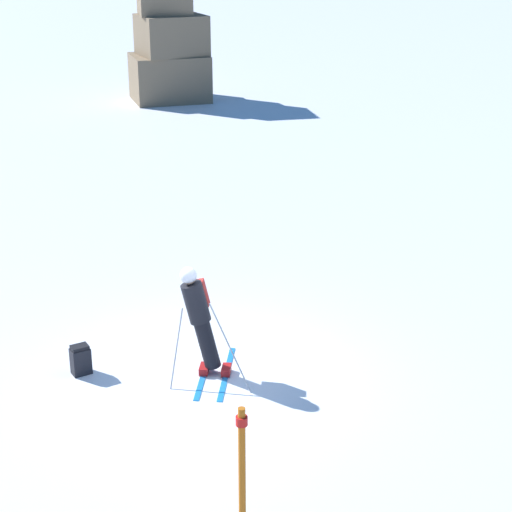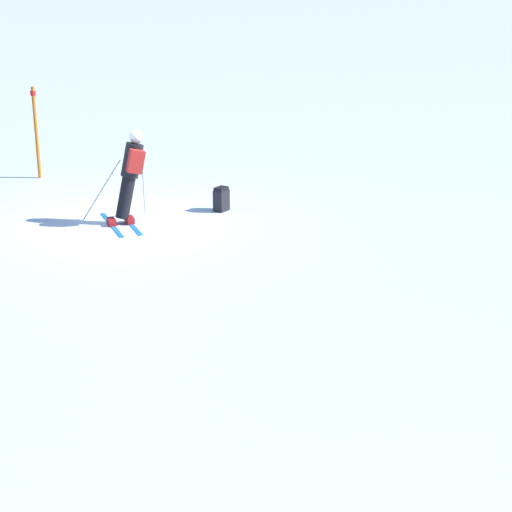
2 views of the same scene
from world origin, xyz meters
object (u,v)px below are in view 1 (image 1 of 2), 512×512
object	(u,v)px
skier	(200,314)
rock_pillar	(169,46)
trail_marker	(242,487)
spare_backpack	(81,360)

from	to	relation	value
skier	rock_pillar	size ratio (longest dim) A/B	0.36
rock_pillar	trail_marker	bearing A→B (deg)	-100.13
rock_pillar	spare_backpack	distance (m)	22.58
spare_backpack	trail_marker	size ratio (longest dim) A/B	0.23
rock_pillar	trail_marker	size ratio (longest dim) A/B	2.41
skier	spare_backpack	xyz separation A→B (m)	(-1.85, 0.52, -0.79)
spare_backpack	trail_marker	world-z (taller)	trail_marker
skier	trail_marker	bearing A→B (deg)	-75.71
skier	trail_marker	world-z (taller)	trail_marker
spare_backpack	skier	bearing A→B (deg)	-29.49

